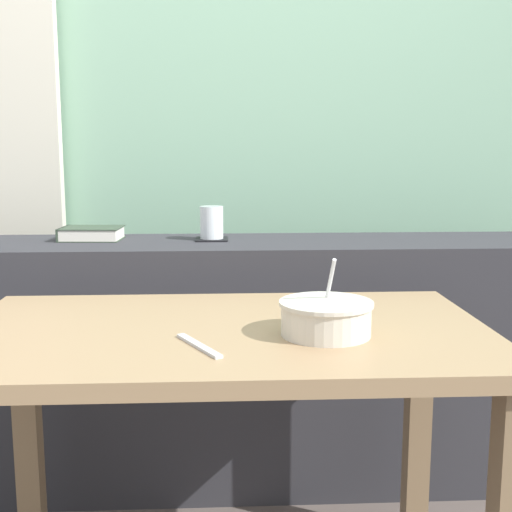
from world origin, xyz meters
TOP-DOWN VIEW (x-y plane):
  - outdoor_backdrop at (0.00, 1.15)m, footprint 4.80×0.08m
  - dark_console_ledge at (0.00, 0.55)m, footprint 2.80×0.38m
  - breakfast_table at (0.02, -0.13)m, footprint 1.12×0.66m
  - coaster_square at (-0.02, 0.58)m, footprint 0.10×0.10m
  - juice_glass at (-0.02, 0.58)m, footprint 0.07×0.07m
  - closed_book at (-0.40, 0.61)m, footprint 0.20×0.14m
  - soup_bowl at (0.23, -0.20)m, footprint 0.19×0.19m
  - fork_utensil at (-0.03, -0.27)m, footprint 0.09×0.16m

SIDE VIEW (x-z plane):
  - dark_console_ledge at x=0.00m, z-range 0.00..0.78m
  - breakfast_table at x=0.02m, z-range 0.24..0.93m
  - fork_utensil at x=-0.03m, z-range 0.69..0.70m
  - soup_bowl at x=0.23m, z-range 0.65..0.81m
  - coaster_square at x=-0.02m, z-range 0.78..0.79m
  - closed_book at x=-0.40m, z-range 0.78..0.82m
  - juice_glass at x=-0.02m, z-range 0.78..0.88m
  - outdoor_backdrop at x=0.00m, z-range 0.00..2.80m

